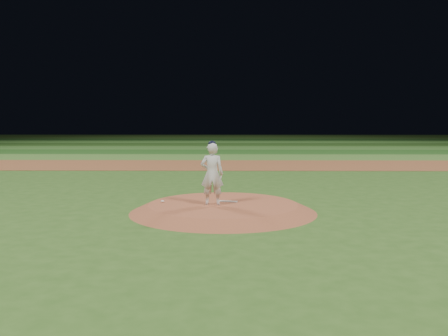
# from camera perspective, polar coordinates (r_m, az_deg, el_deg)

# --- Properties ---
(ground) EXTENTS (120.00, 120.00, 0.00)m
(ground) POSITION_cam_1_polar(r_m,az_deg,el_deg) (14.79, -0.11, -5.05)
(ground) COLOR #30581C
(ground) RESTS_ON ground
(infield_dirt_band) EXTENTS (70.00, 6.00, 0.02)m
(infield_dirt_band) POSITION_cam_1_polar(r_m,az_deg,el_deg) (28.66, 0.33, 0.34)
(infield_dirt_band) COLOR brown
(infield_dirt_band) RESTS_ON ground
(outfield_stripe_0) EXTENTS (70.00, 5.00, 0.02)m
(outfield_stripe_0) POSITION_cam_1_polar(r_m,az_deg,el_deg) (34.14, 0.40, 1.25)
(outfield_stripe_0) COLOR #42742A
(outfield_stripe_0) RESTS_ON ground
(outfield_stripe_1) EXTENTS (70.00, 5.00, 0.02)m
(outfield_stripe_1) POSITION_cam_1_polar(r_m,az_deg,el_deg) (39.12, 0.45, 1.85)
(outfield_stripe_1) COLOR #204F19
(outfield_stripe_1) RESTS_ON ground
(outfield_stripe_2) EXTENTS (70.00, 5.00, 0.02)m
(outfield_stripe_2) POSITION_cam_1_polar(r_m,az_deg,el_deg) (44.11, 0.49, 2.32)
(outfield_stripe_2) COLOR #376B27
(outfield_stripe_2) RESTS_ON ground
(outfield_stripe_3) EXTENTS (70.00, 5.00, 0.02)m
(outfield_stripe_3) POSITION_cam_1_polar(r_m,az_deg,el_deg) (49.10, 0.52, 2.70)
(outfield_stripe_3) COLOR #224917
(outfield_stripe_3) RESTS_ON ground
(outfield_stripe_4) EXTENTS (70.00, 5.00, 0.02)m
(outfield_stripe_4) POSITION_cam_1_polar(r_m,az_deg,el_deg) (54.09, 0.54, 3.00)
(outfield_stripe_4) COLOR #3E7B2D
(outfield_stripe_4) RESTS_ON ground
(outfield_stripe_5) EXTENTS (70.00, 5.00, 0.02)m
(outfield_stripe_5) POSITION_cam_1_polar(r_m,az_deg,el_deg) (59.09, 0.56, 3.26)
(outfield_stripe_5) COLOR #1A4315
(outfield_stripe_5) RESTS_ON ground
(pitchers_mound) EXTENTS (5.50, 5.50, 0.25)m
(pitchers_mound) POSITION_cam_1_polar(r_m,az_deg,el_deg) (14.77, -0.11, -4.58)
(pitchers_mound) COLOR #A05031
(pitchers_mound) RESTS_ON ground
(pitching_rubber) EXTENTS (0.58, 0.27, 0.03)m
(pitching_rubber) POSITION_cam_1_polar(r_m,az_deg,el_deg) (15.06, 0.47, -3.83)
(pitching_rubber) COLOR silver
(pitching_rubber) RESTS_ON pitchers_mound
(rosin_bag) EXTENTS (0.11, 0.11, 0.06)m
(rosin_bag) POSITION_cam_1_polar(r_m,az_deg,el_deg) (15.10, -7.05, -3.80)
(rosin_bag) COLOR white
(rosin_bag) RESTS_ON pitchers_mound
(pitcher_on_mound) EXTENTS (0.67, 0.44, 1.87)m
(pitcher_on_mound) POSITION_cam_1_polar(r_m,az_deg,el_deg) (14.42, -1.37, -0.64)
(pitcher_on_mound) COLOR silver
(pitcher_on_mound) RESTS_ON pitchers_mound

